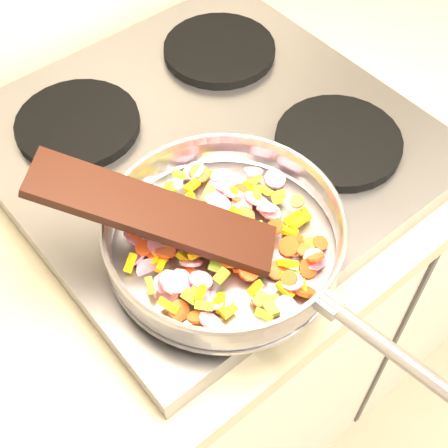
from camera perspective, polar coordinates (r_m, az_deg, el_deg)
base_cabinet at (r=1.71m, az=17.56°, el=6.24°), size 3.00×0.65×0.86m
cooktop at (r=0.97m, az=-1.58°, el=7.18°), size 0.60×0.60×0.04m
grate_fl at (r=0.82m, az=-3.15°, el=-1.38°), size 0.19×0.19×0.02m
grate_fr at (r=0.95m, az=10.41°, el=7.43°), size 0.19×0.19×0.02m
grate_bl at (r=0.99m, az=-13.23°, el=8.91°), size 0.19×0.19×0.02m
grate_br at (r=1.10m, az=-0.42°, el=15.64°), size 0.19×0.19×0.02m
saute_pan at (r=0.78m, az=0.12°, el=-0.98°), size 0.34×0.51×0.06m
vegetable_heap at (r=0.79m, az=-0.19°, el=-1.57°), size 0.26×0.27×0.05m
wooden_spatula at (r=0.75m, az=-6.37°, el=1.03°), size 0.24×0.26×0.11m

